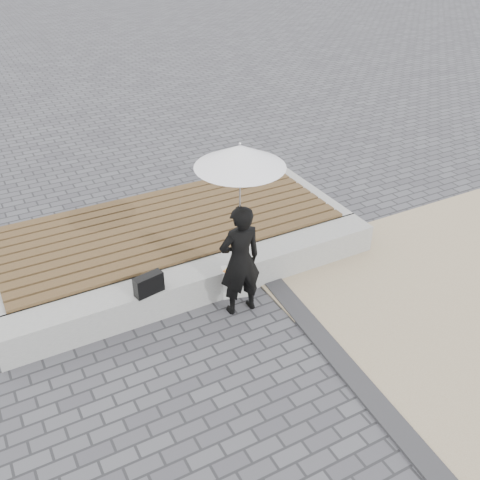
{
  "coord_description": "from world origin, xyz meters",
  "views": [
    {
      "loc": [
        -2.31,
        -3.62,
        4.35
      ],
      "look_at": [
        0.25,
        1.11,
        1.0
      ],
      "focal_mm": 41.83,
      "sensor_mm": 36.0,
      "label": 1
    }
  ],
  "objects_px": {
    "handbag": "(149,284)",
    "parasol": "(240,156)",
    "woman": "(240,261)",
    "canvas_tote": "(237,281)",
    "seating_ledge": "(204,281)"
  },
  "relations": [
    {
      "from": "woman",
      "to": "handbag",
      "type": "bearing_deg",
      "value": -16.11
    },
    {
      "from": "seating_ledge",
      "to": "parasol",
      "type": "relative_size",
      "value": 4.0
    },
    {
      "from": "canvas_tote",
      "to": "woman",
      "type": "bearing_deg",
      "value": -95.33
    },
    {
      "from": "handbag",
      "to": "canvas_tote",
      "type": "relative_size",
      "value": 0.85
    },
    {
      "from": "seating_ledge",
      "to": "woman",
      "type": "relative_size",
      "value": 3.49
    },
    {
      "from": "parasol",
      "to": "canvas_tote",
      "type": "bearing_deg",
      "value": 68.08
    },
    {
      "from": "woman",
      "to": "handbag",
      "type": "distance_m",
      "value": 1.09
    },
    {
      "from": "seating_ledge",
      "to": "canvas_tote",
      "type": "relative_size",
      "value": 12.22
    },
    {
      "from": "handbag",
      "to": "woman",
      "type": "bearing_deg",
      "value": -28.75
    },
    {
      "from": "woman",
      "to": "canvas_tote",
      "type": "distance_m",
      "value": 0.59
    },
    {
      "from": "parasol",
      "to": "handbag",
      "type": "relative_size",
      "value": 3.58
    },
    {
      "from": "woman",
      "to": "canvas_tote",
      "type": "height_order",
      "value": "woman"
    },
    {
      "from": "handbag",
      "to": "parasol",
      "type": "bearing_deg",
      "value": -28.75
    },
    {
      "from": "seating_ledge",
      "to": "woman",
      "type": "height_order",
      "value": "woman"
    },
    {
      "from": "parasol",
      "to": "canvas_tote",
      "type": "height_order",
      "value": "parasol"
    }
  ]
}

